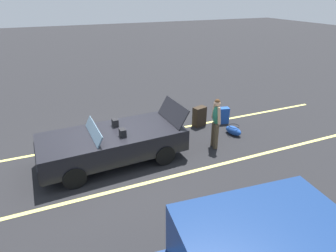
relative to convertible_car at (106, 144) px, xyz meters
The scene contains 8 objects.
ground_plane 0.62m from the convertible_car, behind, with size 80.00×80.00×0.00m, color black.
lot_line_near 1.42m from the convertible_car, 98.85° to the right, with size 18.00×0.12×0.01m, color #EAE066.
lot_line_mid 1.56m from the convertible_car, 97.90° to the left, with size 18.00×0.12×0.01m, color #EAE066.
convertible_car is the anchor object (origin of this frame).
suitcase_large_black 3.90m from the convertible_car, 162.20° to the right, with size 0.54×0.40×0.74m.
suitcase_medium_bright 4.79m from the convertible_car, 167.46° to the right, with size 0.44×0.32×0.62m.
duffel_bag 4.49m from the convertible_car, behind, with size 0.46×0.70×0.34m.
traveler_person 3.42m from the convertible_car, behind, with size 0.26×0.61×1.65m.
Camera 1 is at (1.34, 7.29, 4.58)m, focal length 30.25 mm.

